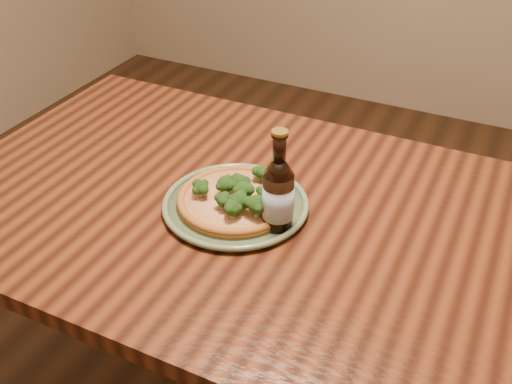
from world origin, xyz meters
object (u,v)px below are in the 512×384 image
at_px(plate, 236,204).
at_px(beer_bottle, 278,195).
at_px(table, 280,247).
at_px(pizza, 237,198).

relative_size(plate, beer_bottle, 1.37).
height_order(table, plate, plate).
height_order(table, pizza, pizza).
bearing_deg(pizza, table, 13.59).
bearing_deg(plate, beer_bottle, -14.41).
distance_m(table, beer_bottle, 0.19).
height_order(table, beer_bottle, beer_bottle).
distance_m(plate, beer_bottle, 0.14).
xyz_separation_m(table, beer_bottle, (0.01, -0.05, 0.18)).
bearing_deg(table, pizza, -166.41).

